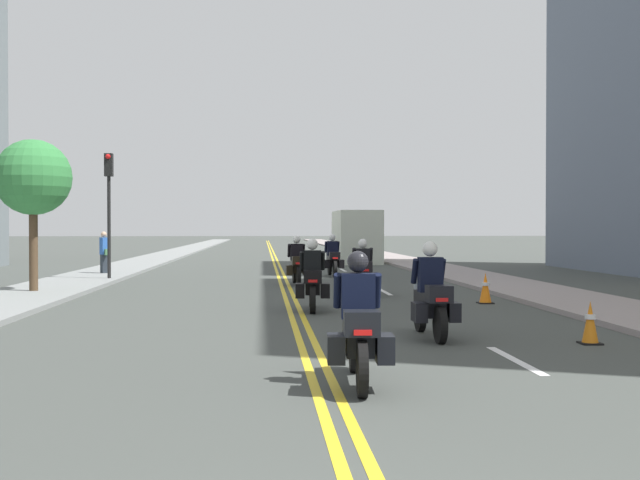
# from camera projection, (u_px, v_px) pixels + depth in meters

# --- Properties ---
(ground_plane) EXTENTS (264.00, 264.00, 0.00)m
(ground_plane) POSITION_uv_depth(u_px,v_px,m) (274.00, 257.00, 50.86)
(ground_plane) COLOR #404541
(sidewalk_left) EXTENTS (2.76, 144.00, 0.12)m
(sidewalk_left) POSITION_uv_depth(u_px,v_px,m) (163.00, 256.00, 50.34)
(sidewalk_left) COLOR gray
(sidewalk_left) RESTS_ON ground
(sidewalk_right) EXTENTS (2.76, 144.00, 0.12)m
(sidewalk_right) POSITION_uv_depth(u_px,v_px,m) (382.00, 256.00, 51.38)
(sidewalk_right) COLOR gray
(sidewalk_right) RESTS_ON ground
(centreline_yellow_inner) EXTENTS (0.12, 132.00, 0.01)m
(centreline_yellow_inner) POSITION_uv_depth(u_px,v_px,m) (272.00, 257.00, 50.85)
(centreline_yellow_inner) COLOR yellow
(centreline_yellow_inner) RESTS_ON ground
(centreline_yellow_outer) EXTENTS (0.12, 132.00, 0.01)m
(centreline_yellow_outer) POSITION_uv_depth(u_px,v_px,m) (276.00, 257.00, 50.87)
(centreline_yellow_outer) COLOR yellow
(centreline_yellow_outer) RESTS_ON ground
(lane_dashes_white) EXTENTS (0.14, 56.40, 0.01)m
(lane_dashes_white) POSITION_uv_depth(u_px,v_px,m) (350.00, 274.00, 32.12)
(lane_dashes_white) COLOR silver
(lane_dashes_white) RESTS_ON ground
(motorcycle_0) EXTENTS (0.78, 2.20, 1.61)m
(motorcycle_0) POSITION_uv_depth(u_px,v_px,m) (358.00, 330.00, 9.35)
(motorcycle_0) COLOR black
(motorcycle_0) RESTS_ON ground
(motorcycle_1) EXTENTS (0.77, 2.14, 1.66)m
(motorcycle_1) POSITION_uv_depth(u_px,v_px,m) (431.00, 300.00, 13.38)
(motorcycle_1) COLOR black
(motorcycle_1) RESTS_ON ground
(motorcycle_2) EXTENTS (0.78, 2.10, 1.64)m
(motorcycle_2) POSITION_uv_depth(u_px,v_px,m) (312.00, 282.00, 17.84)
(motorcycle_2) COLOR black
(motorcycle_2) RESTS_ON ground
(motorcycle_3) EXTENTS (0.78, 2.15, 1.58)m
(motorcycle_3) POSITION_uv_depth(u_px,v_px,m) (363.00, 272.00, 21.92)
(motorcycle_3) COLOR black
(motorcycle_3) RESTS_ON ground
(motorcycle_4) EXTENTS (0.78, 2.13, 1.63)m
(motorcycle_4) POSITION_uv_depth(u_px,v_px,m) (297.00, 265.00, 25.98)
(motorcycle_4) COLOR black
(motorcycle_4) RESTS_ON ground
(motorcycle_5) EXTENTS (0.77, 2.30, 1.65)m
(motorcycle_5) POSITION_uv_depth(u_px,v_px,m) (333.00, 259.00, 30.40)
(motorcycle_5) COLOR black
(motorcycle_5) RESTS_ON ground
(traffic_cone_0) EXTENTS (0.38, 0.38, 0.77)m
(traffic_cone_0) POSITION_uv_depth(u_px,v_px,m) (485.00, 288.00, 19.56)
(traffic_cone_0) COLOR black
(traffic_cone_0) RESTS_ON ground
(traffic_cone_1) EXTENTS (0.33, 0.33, 0.70)m
(traffic_cone_1) POSITION_uv_depth(u_px,v_px,m) (590.00, 323.00, 12.72)
(traffic_cone_1) COLOR black
(traffic_cone_1) RESTS_ON ground
(traffic_light_near) EXTENTS (0.28, 0.38, 4.50)m
(traffic_light_near) POSITION_uv_depth(u_px,v_px,m) (109.00, 192.00, 27.51)
(traffic_light_near) COLOR black
(traffic_light_near) RESTS_ON ground
(pedestrian_0) EXTENTS (0.39, 0.49, 1.75)m
(pedestrian_0) POSITION_uv_depth(u_px,v_px,m) (104.00, 253.00, 30.71)
(pedestrian_0) COLOR #252D35
(pedestrian_0) RESTS_ON ground
(street_tree_0) EXTENTS (2.13, 2.13, 4.38)m
(street_tree_0) POSITION_uv_depth(u_px,v_px,m) (33.00, 178.00, 22.01)
(street_tree_0) COLOR #4C3825
(street_tree_0) RESTS_ON ground
(parked_truck) EXTENTS (2.20, 6.50, 2.80)m
(parked_truck) POSITION_uv_depth(u_px,v_px,m) (355.00, 239.00, 42.80)
(parked_truck) COLOR #BAB9B9
(parked_truck) RESTS_ON ground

